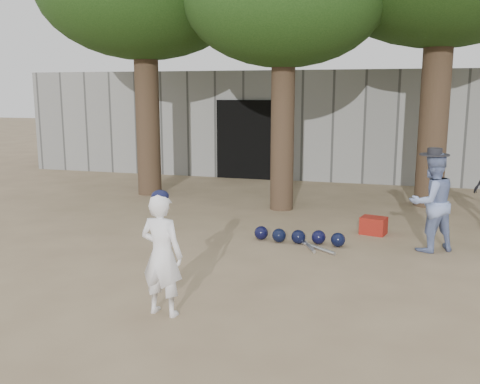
% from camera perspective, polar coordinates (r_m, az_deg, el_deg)
% --- Properties ---
extents(ground, '(70.00, 70.00, 0.00)m').
position_cam_1_polar(ground, '(7.59, -6.50, -8.20)').
color(ground, '#937C5E').
rests_on(ground, ground).
extents(boy_player, '(0.54, 0.40, 1.38)m').
position_cam_1_polar(boy_player, '(5.96, -8.34, -6.64)').
color(boy_player, white).
rests_on(boy_player, ground).
extents(spectator_blue, '(0.94, 0.89, 1.54)m').
position_cam_1_polar(spectator_blue, '(8.73, 19.74, -1.04)').
color(spectator_blue, '#7B8DBF').
rests_on(spectator_blue, ground).
extents(red_bag, '(0.49, 0.41, 0.30)m').
position_cam_1_polar(red_bag, '(9.58, 14.05, -3.49)').
color(red_bag, '#9F1E15').
rests_on(red_bag, ground).
extents(back_building, '(16.00, 5.24, 3.00)m').
position_cam_1_polar(back_building, '(17.21, 6.62, 7.52)').
color(back_building, gray).
rests_on(back_building, ground).
extents(helmet_row, '(1.51, 0.30, 0.23)m').
position_cam_1_polar(helmet_row, '(8.81, 6.27, -4.72)').
color(helmet_row, black).
rests_on(helmet_row, ground).
extents(bat_pile, '(0.65, 0.71, 0.06)m').
position_cam_1_polar(bat_pile, '(8.58, 7.82, -5.80)').
color(bat_pile, silver).
rests_on(bat_pile, ground).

